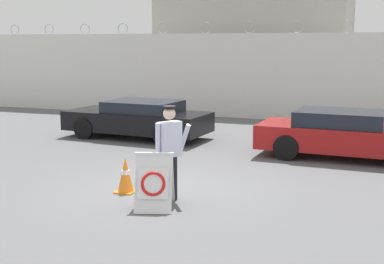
{
  "coord_description": "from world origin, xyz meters",
  "views": [
    {
      "loc": [
        4.09,
        -9.84,
        3.01
      ],
      "look_at": [
        0.39,
        0.64,
        1.15
      ],
      "focal_mm": 50.0,
      "sensor_mm": 36.0,
      "label": 1
    }
  ],
  "objects_px": {
    "security_guard": "(170,148)",
    "parked_car_front_coupe": "(138,119)",
    "parked_car_rear_sedan": "(347,134)",
    "traffic_cone_mid": "(126,175)",
    "barricade_sign": "(154,181)"
  },
  "relations": [
    {
      "from": "parked_car_front_coupe",
      "to": "security_guard",
      "type": "bearing_deg",
      "value": 124.98
    },
    {
      "from": "parked_car_rear_sedan",
      "to": "traffic_cone_mid",
      "type": "bearing_deg",
      "value": -126.09
    },
    {
      "from": "security_guard",
      "to": "parked_car_rear_sedan",
      "type": "height_order",
      "value": "security_guard"
    },
    {
      "from": "barricade_sign",
      "to": "parked_car_front_coupe",
      "type": "relative_size",
      "value": 0.22
    },
    {
      "from": "barricade_sign",
      "to": "security_guard",
      "type": "height_order",
      "value": "security_guard"
    },
    {
      "from": "traffic_cone_mid",
      "to": "parked_car_front_coupe",
      "type": "height_order",
      "value": "parked_car_front_coupe"
    },
    {
      "from": "traffic_cone_mid",
      "to": "security_guard",
      "type": "bearing_deg",
      "value": -12.61
    },
    {
      "from": "traffic_cone_mid",
      "to": "parked_car_rear_sedan",
      "type": "height_order",
      "value": "parked_car_rear_sedan"
    },
    {
      "from": "security_guard",
      "to": "barricade_sign",
      "type": "bearing_deg",
      "value": -159.03
    },
    {
      "from": "security_guard",
      "to": "parked_car_rear_sedan",
      "type": "bearing_deg",
      "value": -0.12
    },
    {
      "from": "security_guard",
      "to": "parked_car_rear_sedan",
      "type": "relative_size",
      "value": 0.39
    },
    {
      "from": "security_guard",
      "to": "parked_car_front_coupe",
      "type": "bearing_deg",
      "value": 59.9
    },
    {
      "from": "barricade_sign",
      "to": "parked_car_front_coupe",
      "type": "bearing_deg",
      "value": 100.33
    },
    {
      "from": "security_guard",
      "to": "parked_car_front_coupe",
      "type": "height_order",
      "value": "security_guard"
    },
    {
      "from": "parked_car_rear_sedan",
      "to": "security_guard",
      "type": "bearing_deg",
      "value": -116.62
    }
  ]
}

